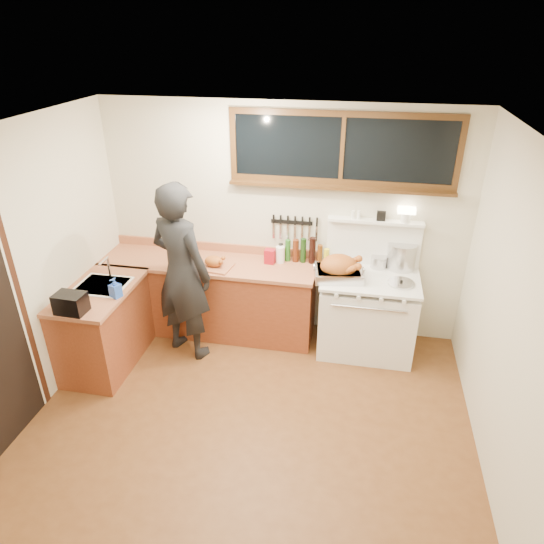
% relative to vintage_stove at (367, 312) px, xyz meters
% --- Properties ---
extents(ground_plane, '(4.00, 3.50, 0.02)m').
position_rel_vintage_stove_xyz_m(ground_plane, '(-1.00, -1.41, -0.48)').
color(ground_plane, '#5B3318').
extents(room_shell, '(4.10, 3.60, 2.65)m').
position_rel_vintage_stove_xyz_m(room_shell, '(-1.00, -1.41, 1.18)').
color(room_shell, beige).
rests_on(room_shell, ground).
extents(counter_back, '(2.44, 0.64, 1.00)m').
position_rel_vintage_stove_xyz_m(counter_back, '(-1.80, 0.04, -0.01)').
color(counter_back, maroon).
rests_on(counter_back, ground).
extents(counter_left, '(0.64, 1.09, 0.90)m').
position_rel_vintage_stove_xyz_m(counter_left, '(-2.70, -0.79, -0.02)').
color(counter_left, maroon).
rests_on(counter_left, ground).
extents(sink_unit, '(0.50, 0.45, 0.37)m').
position_rel_vintage_stove_xyz_m(sink_unit, '(-2.68, -0.71, 0.38)').
color(sink_unit, white).
rests_on(sink_unit, counter_left).
extents(vintage_stove, '(1.02, 0.74, 1.59)m').
position_rel_vintage_stove_xyz_m(vintage_stove, '(0.00, 0.00, 0.00)').
color(vintage_stove, white).
rests_on(vintage_stove, ground).
extents(back_window, '(2.32, 0.13, 0.77)m').
position_rel_vintage_stove_xyz_m(back_window, '(-0.40, 0.31, 1.60)').
color(back_window, black).
rests_on(back_window, room_shell).
extents(knife_strip, '(0.52, 0.03, 0.28)m').
position_rel_vintage_stove_xyz_m(knife_strip, '(-0.88, 0.32, 0.84)').
color(knife_strip, black).
rests_on(knife_strip, room_shell).
extents(man, '(0.83, 0.70, 1.95)m').
position_rel_vintage_stove_xyz_m(man, '(-1.93, -0.41, 0.51)').
color(man, black).
rests_on(man, ground).
extents(soap_bottle, '(0.12, 0.12, 0.20)m').
position_rel_vintage_stove_xyz_m(soap_bottle, '(-2.43, -0.89, 0.53)').
color(soap_bottle, blue).
rests_on(soap_bottle, counter_left).
extents(toaster, '(0.28, 0.20, 0.19)m').
position_rel_vintage_stove_xyz_m(toaster, '(-2.70, -1.22, 0.53)').
color(toaster, black).
rests_on(toaster, counter_left).
extents(cutting_board, '(0.41, 0.33, 0.14)m').
position_rel_vintage_stove_xyz_m(cutting_board, '(-1.68, -0.10, 0.49)').
color(cutting_board, '#A86342').
rests_on(cutting_board, counter_back).
extents(roast_turkey, '(0.54, 0.44, 0.26)m').
position_rel_vintage_stove_xyz_m(roast_turkey, '(-0.33, -0.08, 0.54)').
color(roast_turkey, silver).
rests_on(roast_turkey, vintage_stove).
extents(stockpot, '(0.41, 0.41, 0.29)m').
position_rel_vintage_stove_xyz_m(stockpot, '(0.31, 0.28, 0.58)').
color(stockpot, silver).
rests_on(stockpot, vintage_stove).
extents(saucepan, '(0.18, 0.30, 0.13)m').
position_rel_vintage_stove_xyz_m(saucepan, '(0.08, 0.24, 0.50)').
color(saucepan, silver).
rests_on(saucepan, vintage_stove).
extents(pot_lid, '(0.34, 0.34, 0.04)m').
position_rel_vintage_stove_xyz_m(pot_lid, '(0.30, -0.10, 0.44)').
color(pot_lid, silver).
rests_on(pot_lid, vintage_stove).
extents(coffee_tin, '(0.12, 0.10, 0.16)m').
position_rel_vintage_stove_xyz_m(coffee_tin, '(-1.11, 0.12, 0.51)').
color(coffee_tin, maroon).
rests_on(coffee_tin, counter_back).
extents(pitcher, '(0.10, 0.10, 0.19)m').
position_rel_vintage_stove_xyz_m(pitcher, '(-1.00, 0.17, 0.53)').
color(pitcher, white).
rests_on(pitcher, counter_back).
extents(bottle_cluster, '(0.57, 0.07, 0.30)m').
position_rel_vintage_stove_xyz_m(bottle_cluster, '(-0.74, 0.22, 0.56)').
color(bottle_cluster, black).
rests_on(bottle_cluster, counter_back).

